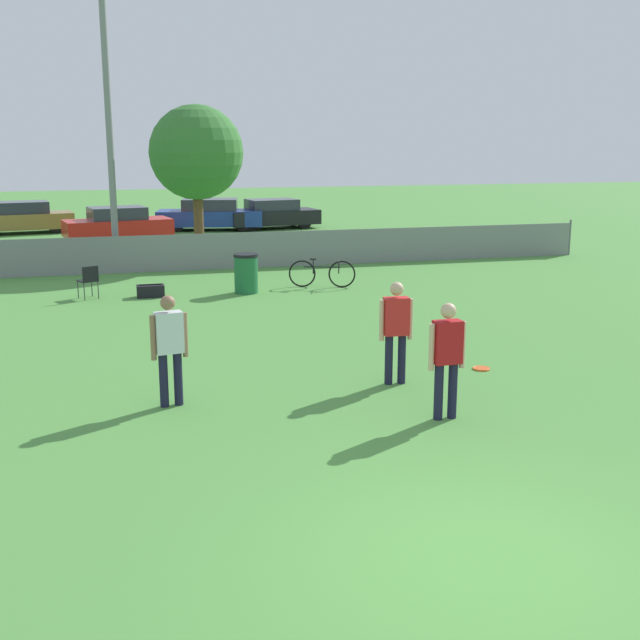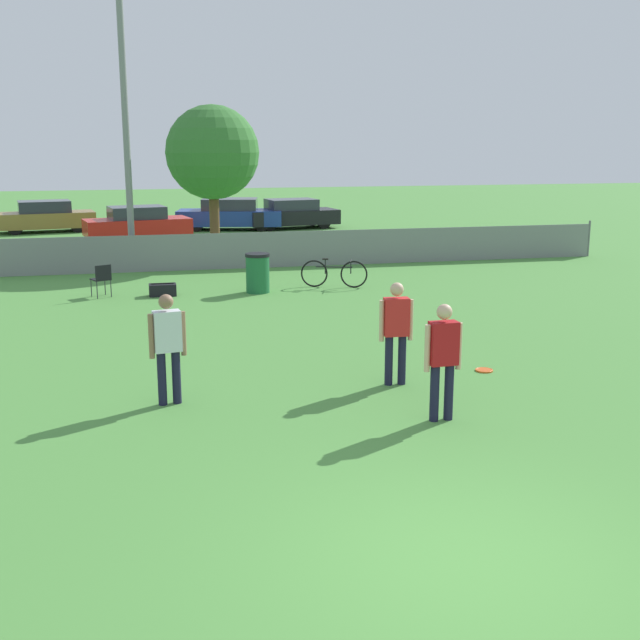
% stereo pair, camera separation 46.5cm
% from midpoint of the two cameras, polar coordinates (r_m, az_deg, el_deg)
% --- Properties ---
extents(ground_plane, '(120.00, 120.00, 0.00)m').
position_cam_midpoint_polar(ground_plane, '(8.01, 11.81, -16.48)').
color(ground_plane, '#4C8C3D').
extents(fence_backline, '(24.33, 0.07, 1.21)m').
position_cam_midpoint_polar(fence_backline, '(24.72, -5.75, 4.91)').
color(fence_backline, gray).
rests_on(fence_backline, ground_plane).
extents(light_pole, '(0.90, 0.36, 9.00)m').
position_cam_midpoint_polar(light_pole, '(25.09, -13.24, 15.57)').
color(light_pole, gray).
rests_on(light_pole, ground_plane).
extents(tree_near_pole, '(2.96, 2.96, 4.97)m').
position_cam_midpoint_polar(tree_near_pole, '(26.03, -7.13, 11.70)').
color(tree_near_pole, brown).
rests_on(tree_near_pole, ground_plane).
extents(player_receiver_white, '(0.55, 0.28, 1.67)m').
position_cam_midpoint_polar(player_receiver_white, '(11.98, -9.69, -1.52)').
color(player_receiver_white, '#191933').
rests_on(player_receiver_white, ground_plane).
extents(player_thrower_red, '(0.55, 0.24, 1.67)m').
position_cam_midpoint_polar(player_thrower_red, '(11.28, 9.91, -2.41)').
color(player_thrower_red, '#191933').
rests_on(player_thrower_red, ground_plane).
extents(player_defender_red, '(0.55, 0.25, 1.67)m').
position_cam_midpoint_polar(player_defender_red, '(12.84, 6.47, -0.46)').
color(player_defender_red, '#191933').
rests_on(player_defender_red, ground_plane).
extents(frisbee_disc, '(0.30, 0.30, 0.03)m').
position_cam_midpoint_polar(frisbee_disc, '(14.08, 12.53, -3.51)').
color(frisbee_disc, '#E5591E').
rests_on(frisbee_disc, ground_plane).
extents(folding_chair_sideline, '(0.55, 0.55, 0.83)m').
position_cam_midpoint_polar(folding_chair_sideline, '(20.74, -14.65, 2.93)').
color(folding_chair_sideline, '#333338').
rests_on(folding_chair_sideline, ground_plane).
extents(bicycle_sideline, '(1.71, 0.68, 0.78)m').
position_cam_midpoint_polar(bicycle_sideline, '(21.47, 1.63, 3.33)').
color(bicycle_sideline, black).
rests_on(bicycle_sideline, ground_plane).
extents(trash_bin, '(0.63, 0.63, 1.02)m').
position_cam_midpoint_polar(trash_bin, '(20.76, -3.82, 3.36)').
color(trash_bin, '#1E6638').
rests_on(trash_bin, ground_plane).
extents(gear_bag_sideline, '(0.68, 0.37, 0.33)m').
position_cam_midpoint_polar(gear_bag_sideline, '(20.66, -10.50, 2.12)').
color(gear_bag_sideline, black).
rests_on(gear_bag_sideline, ground_plane).
extents(parked_car_tan, '(4.28, 2.33, 1.33)m').
position_cam_midpoint_polar(parked_car_tan, '(36.47, -18.62, 6.97)').
color(parked_car_tan, black).
rests_on(parked_car_tan, ground_plane).
extents(parked_car_red, '(4.28, 2.46, 1.33)m').
position_cam_midpoint_polar(parked_car_red, '(32.46, -12.46, 6.71)').
color(parked_car_red, black).
rests_on(parked_car_red, ground_plane).
extents(parked_car_blue, '(4.81, 2.64, 1.36)m').
position_cam_midpoint_polar(parked_car_blue, '(35.71, -6.04, 7.47)').
color(parked_car_blue, black).
rests_on(parked_car_blue, ground_plane).
extents(parked_car_dark, '(4.28, 2.32, 1.30)m').
position_cam_midpoint_polar(parked_car_dark, '(36.07, -1.67, 7.54)').
color(parked_car_dark, black).
rests_on(parked_car_dark, ground_plane).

